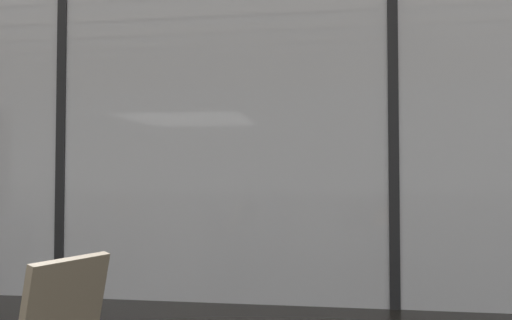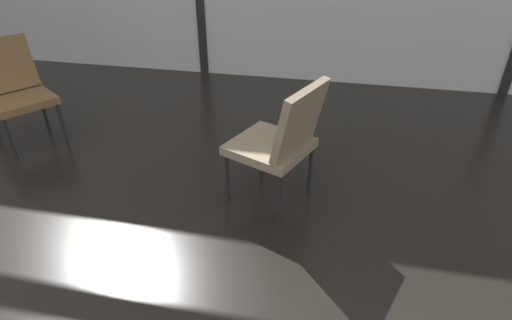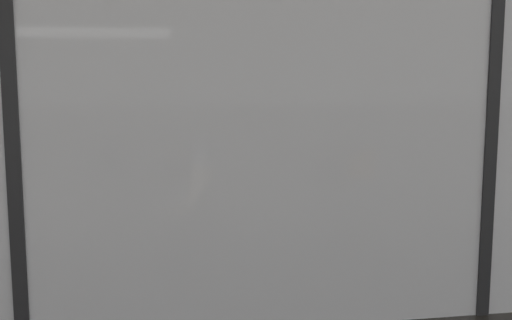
# 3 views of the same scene
# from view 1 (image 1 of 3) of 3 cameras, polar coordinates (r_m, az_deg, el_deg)

# --- Properties ---
(glass_curtain_wall) EXTENTS (14.00, 0.08, 3.44)m
(glass_curtain_wall) POSITION_cam_1_polar(r_m,az_deg,el_deg) (5.74, -21.55, 2.45)
(glass_curtain_wall) COLOR silver
(glass_curtain_wall) RESTS_ON ground
(window_mullion_1) EXTENTS (0.10, 0.12, 3.44)m
(window_mullion_1) POSITION_cam_1_polar(r_m,az_deg,el_deg) (5.74, -21.55, 2.45)
(window_mullion_1) COLOR black
(window_mullion_1) RESTS_ON ground
(window_mullion_2) EXTENTS (0.10, 0.12, 3.44)m
(window_mullion_2) POSITION_cam_1_polar(r_m,az_deg,el_deg) (5.05, 15.64, 2.98)
(window_mullion_2) COLOR black
(window_mullion_2) RESTS_ON ground
(parked_airplane) EXTENTS (14.09, 4.13, 4.13)m
(parked_airplane) POSITION_cam_1_polar(r_m,az_deg,el_deg) (9.98, -13.89, 2.55)
(parked_airplane) COLOR silver
(parked_airplane) RESTS_ON ground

